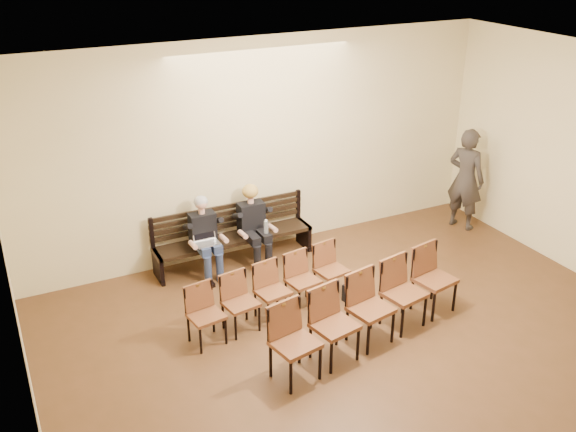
# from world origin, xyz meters

# --- Properties ---
(room_walls) EXTENTS (8.02, 10.01, 3.51)m
(room_walls) POSITION_xyz_m (0.00, 0.79, 2.54)
(room_walls) COLOR #F5E6AF
(room_walls) RESTS_ON ground
(bench) EXTENTS (2.60, 0.90, 0.45)m
(bench) POSITION_xyz_m (-0.68, 4.65, 0.23)
(bench) COLOR black
(bench) RESTS_ON ground
(seated_man) EXTENTS (0.50, 0.69, 1.19)m
(seated_man) POSITION_xyz_m (-1.19, 4.53, 0.60)
(seated_man) COLOR black
(seated_man) RESTS_ON ground
(seated_woman) EXTENTS (0.51, 0.71, 1.19)m
(seated_woman) POSITION_xyz_m (-0.38, 4.53, 0.60)
(seated_woman) COLOR black
(seated_woman) RESTS_ON ground
(laptop) EXTENTS (0.40, 0.34, 0.26)m
(laptop) POSITION_xyz_m (-1.22, 4.37, 0.58)
(laptop) COLOR silver
(laptop) RESTS_ON bench
(water_bottle) EXTENTS (0.09, 0.09, 0.23)m
(water_bottle) POSITION_xyz_m (-0.26, 4.32, 0.57)
(water_bottle) COLOR silver
(water_bottle) RESTS_ON bench
(bag) EXTENTS (0.39, 0.30, 0.26)m
(bag) POSITION_xyz_m (0.47, 2.77, 0.13)
(bag) COLOR black
(bag) RESTS_ON ground
(passerby) EXTENTS (0.76, 0.90, 2.11)m
(passerby) POSITION_xyz_m (3.50, 4.08, 1.05)
(passerby) COLOR #342F2A
(passerby) RESTS_ON ground
(chair_row_front) EXTENTS (3.02, 1.09, 0.97)m
(chair_row_front) POSITION_xyz_m (0.08, 1.84, 0.48)
(chair_row_front) COLOR brown
(chair_row_front) RESTS_ON ground
(chair_row_back) EXTENTS (2.52, 0.81, 0.81)m
(chair_row_back) POSITION_xyz_m (-0.81, 2.91, 0.40)
(chair_row_back) COLOR brown
(chair_row_back) RESTS_ON ground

